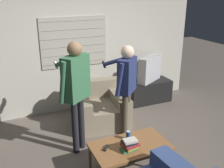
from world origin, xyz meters
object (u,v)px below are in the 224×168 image
at_px(coffee_table, 130,147).
at_px(soda_can, 128,135).
at_px(tv, 149,69).
at_px(person_left_standing, 76,84).
at_px(spare_remote, 106,148).
at_px(armchair_beige, 100,108).
at_px(person_right_standing, 126,80).
at_px(book_stack, 130,145).

xyz_separation_m(coffee_table, soda_can, (0.04, 0.14, 0.10)).
xyz_separation_m(tv, person_left_standing, (-2.01, -1.19, 0.34)).
distance_m(person_left_standing, spare_remote, 1.02).
bearing_deg(armchair_beige, tv, -152.31).
bearing_deg(person_left_standing, armchair_beige, 10.78).
height_order(coffee_table, person_right_standing, person_right_standing).
bearing_deg(spare_remote, person_right_standing, 93.11).
xyz_separation_m(tv, book_stack, (-1.57, -2.09, -0.27)).
xyz_separation_m(armchair_beige, person_left_standing, (-0.65, -0.71, 0.81)).
bearing_deg(coffee_table, soda_can, 73.86).
xyz_separation_m(coffee_table, tv, (1.51, 2.00, 0.38)).
bearing_deg(tv, soda_can, 22.24).
distance_m(armchair_beige, person_left_standing, 1.26).
distance_m(coffee_table, person_left_standing, 1.19).
distance_m(coffee_table, book_stack, 0.16).
xyz_separation_m(armchair_beige, tv, (1.35, 0.48, 0.47)).
relative_size(coffee_table, tv, 1.55).
distance_m(book_stack, soda_can, 0.25).
bearing_deg(person_left_standing, coffee_table, -94.97).
relative_size(armchair_beige, book_stack, 4.34).
distance_m(coffee_table, soda_can, 0.18).
relative_size(soda_can, spare_remote, 1.03).
relative_size(person_right_standing, soda_can, 12.54).
distance_m(book_stack, spare_remote, 0.32).
bearing_deg(person_right_standing, spare_remote, -173.47).
bearing_deg(person_left_standing, soda_can, -87.49).
height_order(tv, person_left_standing, person_left_standing).
xyz_separation_m(person_right_standing, spare_remote, (-0.75, -0.91, -0.56)).
bearing_deg(coffee_table, book_stack, -124.29).
bearing_deg(book_stack, coffee_table, 55.71).
bearing_deg(person_right_standing, book_stack, -158.18).
bearing_deg(armchair_beige, soda_can, 93.51).
bearing_deg(tv, coffee_table, 23.54).
height_order(book_stack, spare_remote, book_stack).
bearing_deg(spare_remote, person_left_standing, 144.67).
relative_size(tv, person_right_standing, 0.44).
bearing_deg(spare_remote, tv, 89.15).
xyz_separation_m(coffee_table, spare_remote, (-0.34, 0.06, 0.05)).
bearing_deg(tv, person_left_standing, 1.20).
height_order(armchair_beige, person_left_standing, person_left_standing).
height_order(tv, person_right_standing, person_right_standing).
relative_size(coffee_table, person_right_standing, 0.67).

